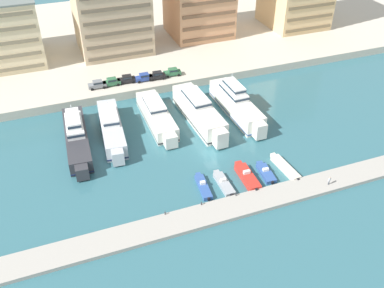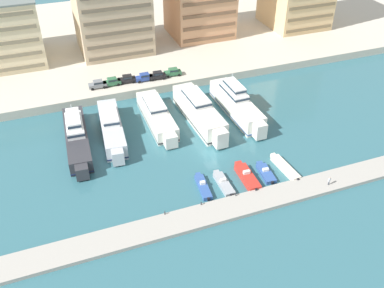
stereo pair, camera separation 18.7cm
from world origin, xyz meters
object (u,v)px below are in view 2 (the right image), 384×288
Objects in this scene: motorboat_blue_center_left at (266,173)px; yacht_ivory_mid_left at (157,115)px; yacht_ivory_center_left at (199,112)px; motorboat_red_mid_left at (247,177)px; motorboat_cream_center at (285,168)px; car_grey_far_left at (98,84)px; yacht_charcoal_far_left at (76,136)px; motorboat_grey_left at (224,183)px; motorboat_blue_far_left at (203,187)px; pedestrian_near_edge at (329,180)px; yacht_silver_left at (112,127)px; yacht_ivory_center at (237,104)px; car_blue_center_left at (144,77)px; car_green_center_right at (173,72)px; car_black_center at (157,75)px; car_black_mid_left at (127,79)px; car_green_left at (112,82)px.

yacht_ivory_mid_left is at bearing 120.02° from motorboat_blue_center_left.
motorboat_red_mid_left is at bearing -87.04° from yacht_ivory_center_left.
car_grey_far_left reaches higher than motorboat_cream_center.
yacht_charcoal_far_left reaches higher than motorboat_grey_left.
car_grey_far_left is (-10.83, 38.27, 2.57)m from motorboat_blue_far_left.
motorboat_blue_far_left is 21.53m from pedestrian_near_edge.
yacht_silver_left reaches higher than yacht_ivory_mid_left.
yacht_ivory_center reaches higher than motorboat_cream_center.
car_blue_center_left is at bearing 55.93° from yacht_silver_left.
yacht_ivory_center is 19.94m from car_green_center_right.
car_grey_far_left is 18.06m from car_green_center_right.
motorboat_blue_center_left is at bearing 0.42° from motorboat_grey_left.
yacht_ivory_center_left reaches higher than motorboat_red_mid_left.
yacht_silver_left is 5.07× the size of car_blue_center_left.
car_black_center is at bearing 108.19° from motorboat_cream_center.
car_blue_center_left reaches higher than motorboat_blue_center_left.
yacht_ivory_center is at bearing -54.84° from car_black_center.
pedestrian_near_edge is (8.36, -6.86, 1.27)m from motorboat_blue_center_left.
motorboat_red_mid_left is (19.41, -21.64, -1.32)m from yacht_silver_left.
car_blue_center_left is 7.17m from car_green_center_right.
car_black_center reaches higher than pedestrian_near_edge.
yacht_silver_left reaches higher than motorboat_cream_center.
motorboat_blue_far_left is 3.66m from motorboat_grey_left.
yacht_ivory_center_left is at bearing -3.54° from yacht_silver_left.
car_grey_far_left is (7.45, 17.70, 0.97)m from yacht_charcoal_far_left.
pedestrian_near_edge is at bearing -57.06° from motorboat_cream_center.
car_black_mid_left is 11.20m from car_green_center_right.
car_black_mid_left reaches higher than motorboat_cream_center.
yacht_silver_left is 26.96m from yacht_ivory_center.
pedestrian_near_edge reaches higher than motorboat_blue_center_left.
motorboat_blue_far_left reaches higher than motorboat_cream_center.
motorboat_blue_far_left is at bearing -109.39° from yacht_ivory_center_left.
yacht_silver_left reaches higher than car_blue_center_left.
car_blue_center_left is (-3.57, 38.47, 2.58)m from motorboat_grey_left.
yacht_charcoal_far_left reaches higher than pedestrian_near_edge.
motorboat_blue_far_left is at bearing -127.89° from yacht_ivory_center.
motorboat_grey_left is at bearing -78.98° from car_black_mid_left.
yacht_ivory_mid_left is 17.87m from car_green_center_right.
car_black_mid_left is (-12.10, 38.92, 2.42)m from motorboat_red_mid_left.
car_black_mid_left is 0.99× the size of car_green_center_right.
yacht_silver_left is 26.38m from motorboat_grey_left.
car_blue_center_left is (4.03, -0.52, 0.00)m from car_black_mid_left.
pedestrian_near_edge is at bearing -66.00° from car_blue_center_left.
yacht_silver_left is at bearing -102.24° from car_green_left.
car_green_left and car_green_center_right have the same top height.
yacht_silver_left is 17.09m from car_grey_far_left.
motorboat_blue_center_left is 1.49× the size of car_black_mid_left.
car_green_center_right is at bearing 79.28° from motorboat_blue_far_left.
yacht_charcoal_far_left reaches higher than car_grey_far_left.
car_black_mid_left is (-11.03, 18.41, 0.69)m from yacht_ivory_center_left.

